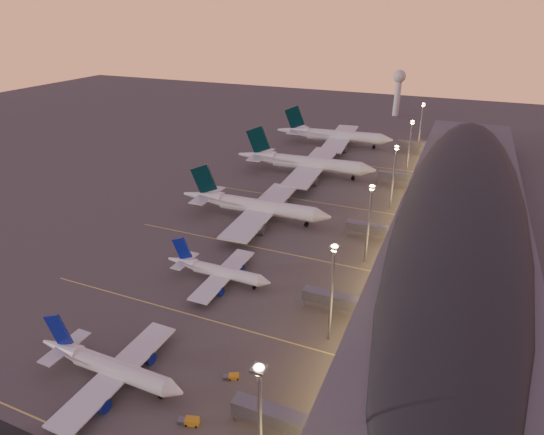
{
  "coord_description": "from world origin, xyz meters",
  "views": [
    {
      "loc": [
        57.51,
        -85.86,
        72.99
      ],
      "look_at": [
        2.0,
        45.0,
        7.0
      ],
      "focal_mm": 30.0,
      "sensor_mm": 36.0,
      "label": 1
    }
  ],
  "objects_px": {
    "radar_tower": "(399,85)",
    "baggage_tug_a": "(189,421)",
    "airliner_narrow_south": "(109,367)",
    "airliner_wide_near": "(254,206)",
    "airliner_narrow_north": "(218,271)",
    "airliner_wide_far": "(334,136)",
    "airliner_wide_mid": "(305,163)",
    "baggage_tug_b": "(232,376)"
  },
  "relations": [
    {
      "from": "airliner_narrow_north",
      "to": "airliner_wide_mid",
      "type": "distance_m",
      "value": 98.66
    },
    {
      "from": "radar_tower",
      "to": "airliner_narrow_south",
      "type": "bearing_deg",
      "value": -92.64
    },
    {
      "from": "airliner_wide_mid",
      "to": "baggage_tug_a",
      "type": "xyz_separation_m",
      "value": [
        27.24,
        -144.94,
        -5.04
      ]
    },
    {
      "from": "airliner_narrow_south",
      "to": "airliner_wide_far",
      "type": "relative_size",
      "value": 0.55
    },
    {
      "from": "airliner_narrow_south",
      "to": "radar_tower",
      "type": "xyz_separation_m",
      "value": [
        13.4,
        291.08,
        18.42
      ]
    },
    {
      "from": "airliner_narrow_north",
      "to": "baggage_tug_a",
      "type": "xyz_separation_m",
      "value": [
        19.67,
        -46.61,
        -2.55
      ]
    },
    {
      "from": "baggage_tug_a",
      "to": "baggage_tug_b",
      "type": "distance_m",
      "value": 13.79
    },
    {
      "from": "airliner_wide_near",
      "to": "baggage_tug_a",
      "type": "relative_size",
      "value": 13.67
    },
    {
      "from": "airliner_wide_far",
      "to": "radar_tower",
      "type": "distance_m",
      "value": 98.28
    },
    {
      "from": "baggage_tug_a",
      "to": "baggage_tug_b",
      "type": "relative_size",
      "value": 1.21
    },
    {
      "from": "airliner_wide_near",
      "to": "baggage_tug_b",
      "type": "bearing_deg",
      "value": -70.61
    },
    {
      "from": "airliner_wide_mid",
      "to": "baggage_tug_b",
      "type": "xyz_separation_m",
      "value": [
        29.31,
        -131.31,
        -5.13
      ]
    },
    {
      "from": "baggage_tug_a",
      "to": "radar_tower",
      "type": "bearing_deg",
      "value": 76.78
    },
    {
      "from": "airliner_narrow_south",
      "to": "airliner_wide_mid",
      "type": "xyz_separation_m",
      "value": [
        -5.5,
        141.73,
        2.14
      ]
    },
    {
      "from": "baggage_tug_b",
      "to": "airliner_wide_near",
      "type": "bearing_deg",
      "value": 85.01
    },
    {
      "from": "airliner_narrow_north",
      "to": "radar_tower",
      "type": "xyz_separation_m",
      "value": [
        11.33,
        247.69,
        18.76
      ]
    },
    {
      "from": "airliner_narrow_south",
      "to": "airliner_wide_mid",
      "type": "distance_m",
      "value": 141.85
    },
    {
      "from": "baggage_tug_a",
      "to": "airliner_wide_near",
      "type": "bearing_deg",
      "value": 92.57
    },
    {
      "from": "airliner_narrow_north",
      "to": "airliner_wide_near",
      "type": "xyz_separation_m",
      "value": [
        -8.65,
        43.71,
        1.82
      ]
    },
    {
      "from": "airliner_narrow_north",
      "to": "radar_tower",
      "type": "distance_m",
      "value": 248.66
    },
    {
      "from": "airliner_narrow_south",
      "to": "baggage_tug_a",
      "type": "relative_size",
      "value": 8.53
    },
    {
      "from": "airliner_wide_near",
      "to": "baggage_tug_a",
      "type": "bearing_deg",
      "value": -74.81
    },
    {
      "from": "airliner_narrow_north",
      "to": "airliner_wide_far",
      "type": "xyz_separation_m",
      "value": [
        -8.96,
        152.92,
        2.45
      ]
    },
    {
      "from": "airliner_narrow_south",
      "to": "airliner_narrow_north",
      "type": "xyz_separation_m",
      "value": [
        2.07,
        43.39,
        -0.34
      ]
    },
    {
      "from": "airliner_narrow_south",
      "to": "baggage_tug_b",
      "type": "relative_size",
      "value": 10.32
    },
    {
      "from": "baggage_tug_b",
      "to": "airliner_narrow_south",
      "type": "bearing_deg",
      "value": 177.01
    },
    {
      "from": "airliner_wide_far",
      "to": "baggage_tug_b",
      "type": "xyz_separation_m",
      "value": [
        30.71,
        -185.89,
        -5.1
      ]
    },
    {
      "from": "airliner_wide_near",
      "to": "airliner_narrow_north",
      "type": "bearing_deg",
      "value": -81.03
    },
    {
      "from": "airliner_narrow_north",
      "to": "airliner_wide_near",
      "type": "bearing_deg",
      "value": 101.02
    },
    {
      "from": "airliner_wide_mid",
      "to": "airliner_wide_far",
      "type": "distance_m",
      "value": 54.6
    },
    {
      "from": "radar_tower",
      "to": "baggage_tug_a",
      "type": "relative_size",
      "value": 7.43
    },
    {
      "from": "airliner_wide_near",
      "to": "airliner_wide_mid",
      "type": "xyz_separation_m",
      "value": [
        1.09,
        54.63,
        0.66
      ]
    },
    {
      "from": "airliner_narrow_south",
      "to": "radar_tower",
      "type": "bearing_deg",
      "value": 87.92
    },
    {
      "from": "baggage_tug_b",
      "to": "airliner_wide_mid",
      "type": "bearing_deg",
      "value": 75.97
    },
    {
      "from": "baggage_tug_a",
      "to": "baggage_tug_b",
      "type": "xyz_separation_m",
      "value": [
        2.07,
        13.63,
        -0.1
      ]
    },
    {
      "from": "airliner_narrow_south",
      "to": "airliner_wide_near",
      "type": "bearing_deg",
      "value": 94.88
    },
    {
      "from": "baggage_tug_a",
      "to": "airliner_narrow_south",
      "type": "bearing_deg",
      "value": 156.74
    },
    {
      "from": "radar_tower",
      "to": "baggage_tug_b",
      "type": "xyz_separation_m",
      "value": [
        10.41,
        -280.67,
        -21.41
      ]
    },
    {
      "from": "baggage_tug_a",
      "to": "baggage_tug_b",
      "type": "height_order",
      "value": "baggage_tug_a"
    },
    {
      "from": "airliner_wide_far",
      "to": "radar_tower",
      "type": "height_order",
      "value": "radar_tower"
    },
    {
      "from": "airliner_narrow_north",
      "to": "airliner_wide_near",
      "type": "relative_size",
      "value": 0.56
    },
    {
      "from": "baggage_tug_b",
      "to": "airliner_wide_far",
      "type": "bearing_deg",
      "value": 72.77
    }
  ]
}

